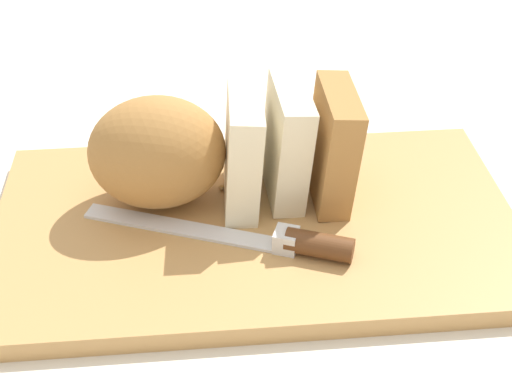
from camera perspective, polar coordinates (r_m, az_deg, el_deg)
ground_plane at (r=0.67m, az=-0.00°, el=-3.35°), size 3.00×3.00×0.00m
cutting_board at (r=0.66m, az=-0.00°, el=-2.72°), size 0.48×0.27×0.02m
bread_loaf at (r=0.65m, az=-3.56°, el=3.32°), size 0.24×0.10×0.11m
bread_knife at (r=0.62m, az=2.00°, el=-3.84°), size 0.24×0.11×0.02m
crumb_near_knife at (r=0.69m, az=-2.77°, el=0.38°), size 0.01×0.01×0.01m
crumb_near_loaf at (r=0.71m, az=-0.89°, el=1.24°), size 0.00×0.00×0.00m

